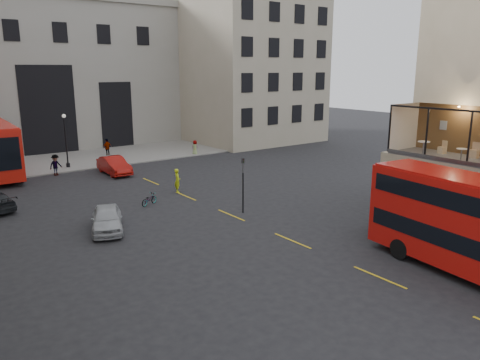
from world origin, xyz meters
TOP-DOWN VIEW (x-y plane):
  - ground at (0.00, 0.00)m, footprint 140.00×140.00m
  - host_frontage at (6.50, 0.00)m, footprint 3.00×11.00m
  - cafe_floor at (6.50, 0.00)m, footprint 3.00×10.00m
  - gateway at (-5.00, 47.99)m, footprint 35.00×10.60m
  - building_right at (20.00, 39.97)m, footprint 16.60×18.60m
  - pavement_far at (-6.00, 38.00)m, footprint 40.00×12.00m
  - traffic_light_near at (-1.00, 12.00)m, footprint 0.16×0.20m
  - street_lamp_b at (-6.00, 34.00)m, footprint 0.36×0.36m
  - car_a at (-9.81, 14.04)m, footprint 3.26×4.78m
  - car_b at (-3.34, 28.79)m, footprint 1.81×4.97m
  - bicycle at (-5.31, 17.55)m, footprint 1.68×1.17m
  - cyclist at (-1.90, 19.43)m, footprint 0.67×0.81m
  - pedestrian_b at (-7.87, 31.42)m, footprint 1.44×1.12m
  - pedestrian_c at (-0.38, 37.96)m, footprint 1.23×0.77m
  - pedestrian_d at (7.86, 32.66)m, footprint 0.88×0.98m
  - cafe_table_mid at (5.76, 0.75)m, footprint 0.56×0.56m
  - cafe_table_far at (5.48, 2.91)m, footprint 0.69×0.69m
  - cafe_chair_c at (7.19, 0.74)m, footprint 0.47×0.47m
  - cafe_chair_d at (7.05, 2.62)m, footprint 0.46×0.46m

SIDE VIEW (x-z plane):
  - ground at x=0.00m, z-range 0.00..0.00m
  - pavement_far at x=-6.00m, z-range 0.00..0.12m
  - bicycle at x=-5.31m, z-range 0.00..0.83m
  - car_a at x=-9.81m, z-range 0.00..1.51m
  - car_b at x=-3.34m, z-range 0.00..1.63m
  - pedestrian_d at x=7.86m, z-range 0.00..1.67m
  - cyclist at x=-1.90m, z-range 0.00..1.91m
  - pedestrian_c at x=-0.38m, z-range 0.00..1.95m
  - pedestrian_b at x=-7.87m, z-range 0.00..1.96m
  - host_frontage at x=6.50m, z-range 0.00..4.50m
  - street_lamp_b at x=-6.00m, z-range -0.27..5.06m
  - traffic_light_near at x=-1.00m, z-range 0.52..4.32m
  - cafe_floor at x=6.50m, z-range 4.50..4.60m
  - cafe_chair_d at x=7.05m, z-range 4.45..5.23m
  - cafe_chair_c at x=7.19m, z-range 4.42..5.32m
  - cafe_table_mid at x=5.76m, z-range 4.71..5.41m
  - cafe_table_far at x=5.48m, z-range 4.74..5.60m
  - gateway at x=-5.00m, z-range 0.39..18.39m
  - building_right at x=20.00m, z-range 0.39..20.39m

